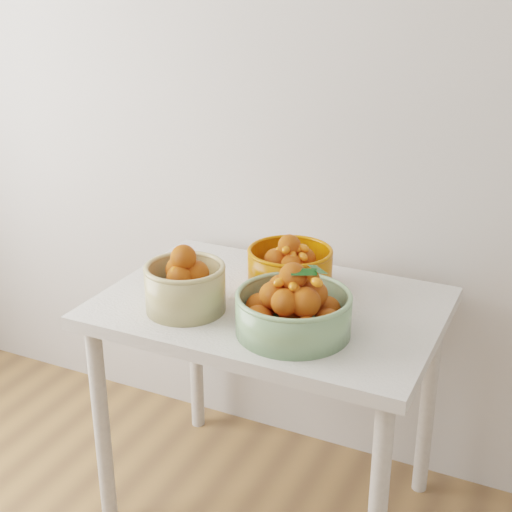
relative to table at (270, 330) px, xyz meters
The scene contains 4 objects.
table is the anchor object (origin of this frame).
bowl_cream 0.31m from the table, 143.20° to the right, with size 0.30×0.30×0.20m.
bowl_green 0.26m from the table, 48.29° to the right, with size 0.38×0.38×0.20m.
bowl_orange 0.19m from the table, 77.36° to the left, with size 0.29×0.29×0.19m.
Camera 1 is at (0.63, -0.15, 1.67)m, focal length 50.00 mm.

